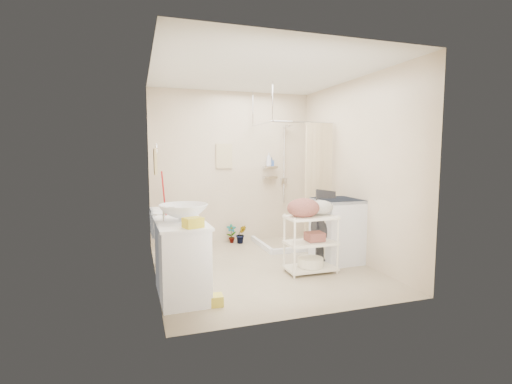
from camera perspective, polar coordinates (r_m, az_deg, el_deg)
floor at (r=5.16m, az=0.91°, el=-11.46°), size 3.20×3.20×0.00m
ceiling at (r=5.04m, az=0.97°, el=18.03°), size 2.80×3.20×0.04m
wall_back at (r=6.47m, az=-3.66°, el=3.77°), size 2.80×0.04×2.60m
wall_front at (r=3.46m, az=9.55°, el=1.78°), size 2.80×0.04×2.60m
wall_left at (r=4.67m, az=-15.55°, el=2.72°), size 0.04×3.20×2.60m
wall_right at (r=5.55m, az=14.78°, el=3.22°), size 0.04×3.20×2.60m
vanity at (r=4.14m, az=-11.40°, el=-10.09°), size 0.55×0.95×0.82m
sink at (r=4.10m, az=-11.07°, el=-3.10°), size 0.67×0.67×0.18m
counter_basket at (r=3.71m, az=-9.67°, el=-4.66°), size 0.22×0.20×0.10m
floor_basket at (r=3.95m, az=-6.59°, el=-15.93°), size 0.29×0.23×0.15m
toilet at (r=5.24m, az=-11.51°, el=-6.75°), size 0.79×0.46×0.81m
mop at (r=6.19m, az=-14.21°, el=-2.75°), size 0.15×0.15×1.26m
potted_plant_a at (r=6.47m, az=-3.81°, el=-6.40°), size 0.18×0.13×0.33m
potted_plant_b at (r=6.43m, az=-2.30°, el=-6.50°), size 0.19×0.15×0.32m
hanging_towel at (r=6.41m, az=-4.94°, el=5.53°), size 0.28×0.03×0.42m
towel_ring at (r=4.47m, az=-15.24°, el=4.77°), size 0.04×0.22×0.34m
tp_holder at (r=4.79m, az=-14.90°, el=-4.18°), size 0.08×0.12×0.14m
shower at (r=6.23m, az=5.21°, el=1.38°), size 1.10×1.10×2.10m
shampoo_bottle_a at (r=6.57m, az=1.98°, el=5.01°), size 0.11×0.11×0.23m
shampoo_bottle_b at (r=6.61m, az=2.42°, el=4.67°), size 0.07×0.07×0.15m
washing_machine at (r=5.47m, az=12.57°, el=-5.74°), size 0.63×0.66×0.90m
laundry_rack at (r=4.90m, az=8.42°, el=-7.09°), size 0.65×0.38×0.89m
ironing_board at (r=5.33m, az=10.69°, el=-5.11°), size 0.30×0.10×1.07m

